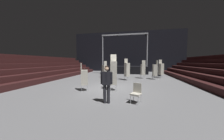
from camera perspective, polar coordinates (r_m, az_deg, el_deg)
ground_plane at (r=8.61m, az=-0.27°, el=-9.35°), size 22.00×30.00×0.10m
arena_end_wall at (r=23.35m, az=7.34°, el=9.19°), size 22.00×0.30×8.00m
bleacher_bank_left at (r=13.94m, az=-37.15°, el=0.81°), size 4.50×24.00×2.70m
stage_riser at (r=19.47m, az=6.43°, el=0.42°), size 7.52×3.26×6.32m
man_with_tie at (r=5.34m, az=-2.78°, el=-6.08°), size 0.57×0.28×1.79m
chair_stack_front_left at (r=7.84m, az=-13.88°, el=-3.45°), size 0.59×0.59×1.88m
chair_stack_front_right at (r=12.11m, az=7.58°, el=0.32°), size 0.62×0.62×2.31m
chair_stack_mid_left at (r=14.88m, az=23.63°, el=0.56°), size 0.59×0.59×2.22m
chair_stack_mid_right at (r=7.71m, az=0.78°, el=-1.25°), size 0.52×0.52×2.48m
chair_stack_mid_centre at (r=13.88m, az=-3.82°, el=0.32°), size 0.62×0.62×2.05m
chair_stack_rear_left at (r=13.71m, az=15.40°, el=0.30°), size 0.55×0.55×2.14m
chair_stack_rear_right at (r=13.36m, az=20.96°, el=0.07°), size 0.50×0.50×2.14m
equipment_road_case at (r=16.54m, az=21.82°, el=-1.83°), size 1.02×0.81×0.62m
loose_chair_near_man at (r=5.59m, az=12.24°, el=-10.79°), size 0.57×0.57×0.95m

